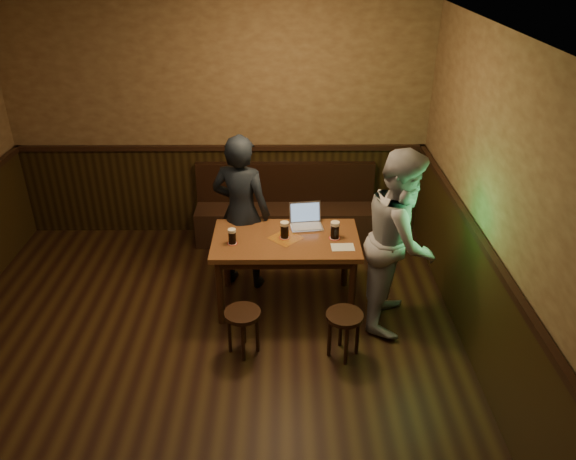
% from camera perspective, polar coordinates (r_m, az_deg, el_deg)
% --- Properties ---
extents(room, '(5.04, 6.04, 2.84)m').
position_cam_1_polar(room, '(4.42, -10.46, -3.06)').
color(room, black).
rests_on(room, ground).
extents(bench, '(2.20, 0.50, 0.95)m').
position_cam_1_polar(bench, '(7.00, -0.26, 1.46)').
color(bench, black).
rests_on(bench, ground).
extents(pub_table, '(1.45, 0.83, 0.78)m').
position_cam_1_polar(pub_table, '(5.59, -0.23, -1.74)').
color(pub_table, brown).
rests_on(pub_table, ground).
extents(stool_left, '(0.34, 0.34, 0.45)m').
position_cam_1_polar(stool_left, '(5.13, -4.61, -9.09)').
color(stool_left, black).
rests_on(stool_left, ground).
extents(stool_right, '(0.37, 0.37, 0.46)m').
position_cam_1_polar(stool_right, '(5.10, 5.73, -9.33)').
color(stool_right, black).
rests_on(stool_right, ground).
extents(pint_left, '(0.10, 0.10, 0.16)m').
position_cam_1_polar(pint_left, '(5.43, -5.70, -0.64)').
color(pint_left, maroon).
rests_on(pint_left, pub_table).
extents(pint_mid, '(0.11, 0.11, 0.17)m').
position_cam_1_polar(pint_mid, '(5.50, -0.35, 0.02)').
color(pint_mid, maroon).
rests_on(pint_mid, pub_table).
extents(pint_right, '(0.12, 0.12, 0.18)m').
position_cam_1_polar(pint_right, '(5.51, 4.79, -0.00)').
color(pint_right, maroon).
rests_on(pint_right, pub_table).
extents(laptop, '(0.35, 0.30, 0.23)m').
position_cam_1_polar(laptop, '(5.75, 1.83, 0.99)').
color(laptop, silver).
rests_on(laptop, pub_table).
extents(menu, '(0.22, 0.16, 0.00)m').
position_cam_1_polar(menu, '(5.40, 5.58, -1.75)').
color(menu, silver).
rests_on(menu, pub_table).
extents(person_suit, '(0.71, 0.57, 1.71)m').
position_cam_1_polar(person_suit, '(5.88, -4.76, 1.75)').
color(person_suit, black).
rests_on(person_suit, ground).
extents(person_grey, '(0.90, 1.02, 1.79)m').
position_cam_1_polar(person_grey, '(5.37, 11.35, -0.96)').
color(person_grey, '#95959A').
rests_on(person_grey, ground).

